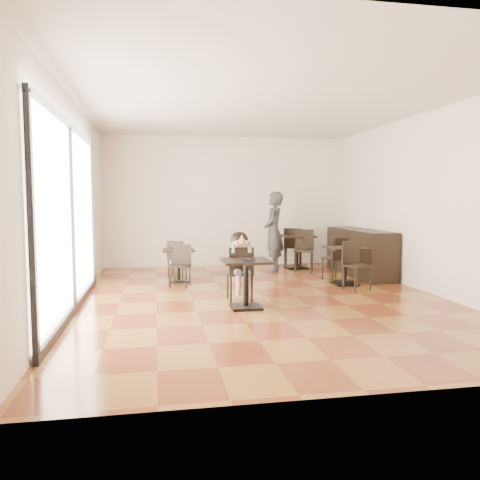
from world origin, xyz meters
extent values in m
cube|color=brown|center=(0.00, 0.00, 0.00)|extent=(6.00, 8.00, 0.01)
cube|color=silver|center=(0.00, 0.00, 3.20)|extent=(6.00, 8.00, 0.01)
cube|color=white|center=(0.00, 4.00, 1.60)|extent=(6.00, 0.01, 3.20)
cube|color=white|center=(0.00, -4.00, 1.60)|extent=(6.00, 0.01, 3.20)
cube|color=white|center=(-3.00, 0.00, 1.60)|extent=(0.01, 8.00, 3.20)
cube|color=white|center=(3.00, 0.00, 1.60)|extent=(0.01, 8.00, 3.20)
cube|color=white|center=(-2.97, -0.50, 1.40)|extent=(0.04, 4.50, 2.60)
cylinder|color=black|center=(-0.42, -0.79, 0.75)|extent=(0.25, 0.25, 0.02)
imported|color=#39393E|center=(0.93, 2.90, 0.92)|extent=(0.65, 0.78, 1.83)
cube|color=black|center=(2.65, 2.00, 0.50)|extent=(0.60, 2.40, 1.00)
camera|label=1|loc=(-1.75, -7.57, 1.64)|focal=35.00mm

